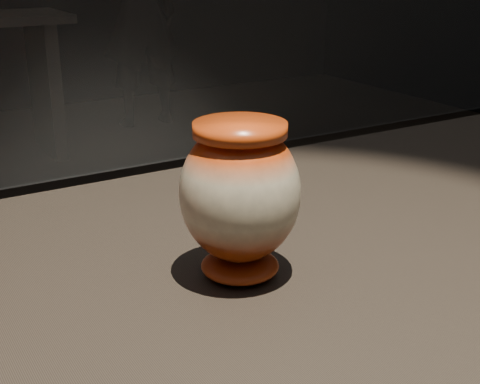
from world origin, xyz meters
name	(u,v)px	position (x,y,z in m)	size (l,w,h in m)	color
main_vase	(240,195)	(-0.05, -0.02, 1.01)	(0.16, 0.16, 0.19)	maroon
visitor	(140,13)	(1.52, 4.02, 0.82)	(0.60, 0.39, 1.64)	black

